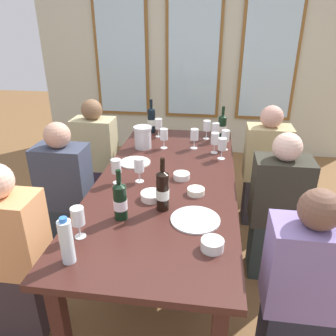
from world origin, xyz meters
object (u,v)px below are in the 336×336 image
dining_table (167,188)px  tasting_bowl_2 (152,196)px  wine_bottle_0 (222,126)px  metal_pitcher (143,137)px  seated_person_2 (66,196)px  wine_bottle_2 (120,201)px  wine_bottle_1 (151,120)px  wine_glass_3 (207,127)px  tasting_bowl_1 (182,176)px  seated_person_4 (97,160)px  seated_person_0 (14,257)px  seated_person_3 (277,212)px  wine_bottle_3 (163,190)px  tasting_bowl_3 (196,191)px  wine_glass_6 (116,167)px  tasting_bowl_0 (212,245)px  wine_glass_4 (215,140)px  wine_glass_5 (194,136)px  wine_glass_2 (222,145)px  water_bottle (66,241)px  wine_glass_8 (225,136)px  seated_person_1 (301,293)px  wine_glass_10 (164,135)px  wine_glass_7 (78,218)px  white_plate_1 (195,220)px  wine_glass_9 (159,125)px  wine_glass_1 (215,129)px  wine_glass_0 (139,166)px  seated_person_5 (265,170)px

dining_table → tasting_bowl_2: size_ratio=15.58×
wine_bottle_0 → metal_pitcher: bearing=-152.7°
seated_person_2 → wine_bottle_2: bearing=-42.5°
wine_bottle_1 → wine_glass_3: bearing=-12.3°
metal_pitcher → tasting_bowl_1: 0.68m
seated_person_4 → wine_glass_3: bearing=8.0°
dining_table → seated_person_4: seated_person_4 is taller
seated_person_0 → seated_person_3: (1.57, 0.71, 0.00)m
seated_person_0 → wine_bottle_3: bearing=19.9°
tasting_bowl_3 → seated_person_4: (-1.00, 0.92, -0.23)m
wine_bottle_0 → wine_glass_6: wine_bottle_0 is taller
tasting_bowl_0 → wine_glass_4: bearing=90.4°
metal_pitcher → wine_glass_5: metal_pitcher is taller
wine_glass_2 → seated_person_4: (-1.17, 0.32, -0.34)m
water_bottle → wine_glass_2: water_bottle is taller
seated_person_3 → seated_person_0: bearing=-155.6°
metal_pitcher → tasting_bowl_2: 0.90m
wine_glass_8 → tasting_bowl_3: bearing=-103.4°
wine_glass_4 → tasting_bowl_0: bearing=-89.6°
wine_bottle_0 → wine_bottle_2: wine_bottle_0 is taller
seated_person_1 → seated_person_4: bearing=136.7°
wine_bottle_2 → seated_person_2: (-0.60, 0.55, -0.33)m
wine_bottle_0 → wine_glass_8: size_ratio=1.73×
wine_glass_10 → seated_person_2: (-0.68, -0.56, -0.33)m
wine_glass_6 → wine_glass_10: size_ratio=1.00×
wine_glass_2 → wine_glass_8: size_ratio=1.00×
wine_glass_7 → seated_person_2: 0.93m
seated_person_1 → seated_person_2: (-1.57, 0.77, 0.00)m
wine_bottle_1 → tasting_bowl_3: 1.29m
wine_bottle_3 → wine_glass_3: 1.29m
wine_bottle_3 → tasting_bowl_1: bearing=80.5°
wine_glass_4 → wine_glass_10: (-0.43, 0.05, -0.00)m
tasting_bowl_3 → wine_glass_7: size_ratio=0.64×
white_plate_1 → wine_glass_2: 0.93m
wine_bottle_2 → wine_glass_9: size_ratio=1.72×
wine_bottle_3 → seated_person_2: (-0.82, 0.42, -0.34)m
wine_bottle_2 → wine_bottle_3: (0.22, 0.13, 0.01)m
wine_glass_5 → tasting_bowl_3: bearing=-85.2°
wine_glass_1 → wine_glass_9: bearing=173.6°
wine_glass_9 → wine_bottle_1: bearing=127.0°
wine_glass_0 → wine_glass_6: bearing=-164.6°
white_plate_1 → wine_glass_4: bearing=85.0°
seated_person_3 → wine_glass_8: bearing=121.9°
water_bottle → tasting_bowl_0: bearing=15.2°
wine_bottle_0 → seated_person_5: size_ratio=0.27×
seated_person_3 → dining_table: bearing=-179.0°
seated_person_2 → dining_table: bearing=-1.7°
white_plate_1 → water_bottle: water_bottle is taller
wine_glass_6 → seated_person_3: bearing=6.5°
seated_person_4 → wine_glass_4: bearing=-9.9°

